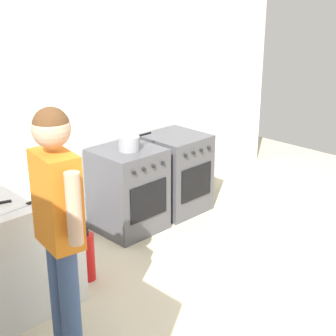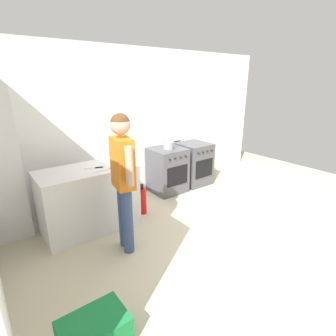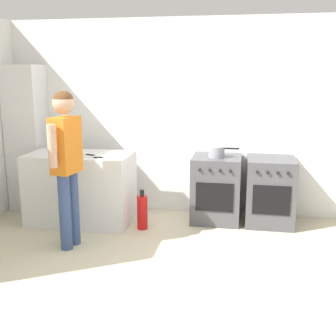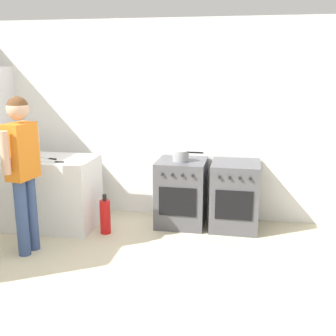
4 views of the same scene
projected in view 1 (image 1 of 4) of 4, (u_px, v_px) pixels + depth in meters
ground_plane at (228, 308)px, 3.99m from camera, size 8.00×8.00×0.00m
back_wall at (72, 103)px, 4.84m from camera, size 6.00×0.10×2.60m
oven_left at (128, 190)px, 5.13m from camera, size 0.61×0.62×0.85m
oven_right at (176, 173)px, 5.58m from camera, size 0.59×0.62×0.85m
pot at (129, 143)px, 4.93m from camera, size 0.38×0.20×0.14m
knife_bread at (21, 207)px, 3.59m from camera, size 0.35×0.06×0.01m
person at (58, 215)px, 3.14m from camera, size 0.25×0.56×1.72m
fire_extinguisher at (87, 256)px, 4.31m from camera, size 0.13×0.13×0.50m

